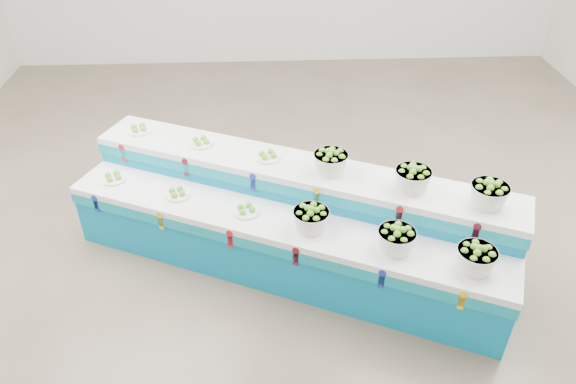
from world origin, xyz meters
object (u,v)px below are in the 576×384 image
at_px(display_stand, 288,221).
at_px(plate_upper_mid, 201,141).
at_px(basket_upper_right, 489,194).
at_px(basket_lower_left, 311,218).

relative_size(display_stand, plate_upper_mid, 17.51).
height_order(display_stand, basket_upper_right, basket_upper_right).
relative_size(basket_lower_left, basket_upper_right, 1.00).
xyz_separation_m(display_stand, basket_upper_right, (1.77, -0.49, 0.63)).
xyz_separation_m(basket_lower_left, basket_upper_right, (1.58, -0.10, 0.30)).
bearing_deg(plate_upper_mid, basket_lower_left, -45.37).
distance_m(display_stand, plate_upper_mid, 1.26).
bearing_deg(basket_lower_left, plate_upper_mid, 134.63).
relative_size(basket_lower_left, plate_upper_mid, 1.33).
distance_m(basket_lower_left, plate_upper_mid, 1.56).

